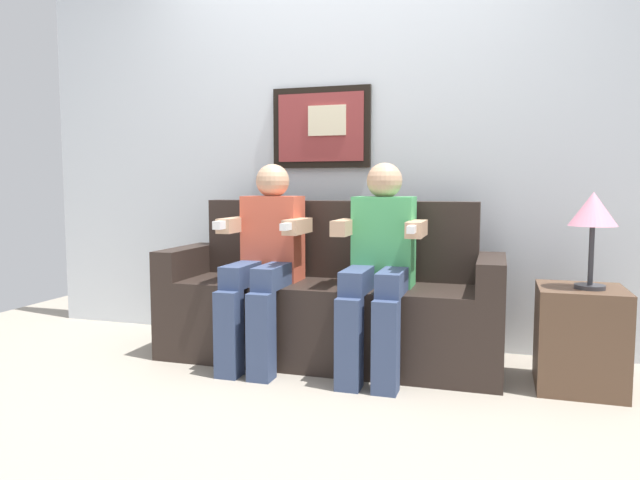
# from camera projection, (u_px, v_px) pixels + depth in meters

# --- Properties ---
(ground_plane) EXTENTS (5.59, 5.59, 0.00)m
(ground_plane) POSITION_uv_depth(u_px,v_px,m) (312.00, 377.00, 3.02)
(ground_plane) COLOR #9E9384
(back_wall_assembly) EXTENTS (4.30, 0.10, 2.60)m
(back_wall_assembly) POSITION_uv_depth(u_px,v_px,m) (348.00, 135.00, 3.63)
(back_wall_assembly) COLOR silver
(back_wall_assembly) RESTS_ON ground_plane
(couch) EXTENTS (1.90, 0.58, 0.90)m
(couch) POSITION_uv_depth(u_px,v_px,m) (329.00, 305.00, 3.30)
(couch) COLOR #2D231E
(couch) RESTS_ON ground_plane
(person_on_left) EXTENTS (0.46, 0.56, 1.11)m
(person_on_left) POSITION_uv_depth(u_px,v_px,m) (265.00, 255.00, 3.21)
(person_on_left) COLOR #D8593F
(person_on_left) RESTS_ON ground_plane
(person_on_right) EXTENTS (0.46, 0.56, 1.11)m
(person_on_right) POSITION_uv_depth(u_px,v_px,m) (379.00, 260.00, 3.02)
(person_on_right) COLOR #4CB266
(person_on_right) RESTS_ON ground_plane
(side_table_right) EXTENTS (0.40, 0.40, 0.50)m
(side_table_right) POSITION_uv_depth(u_px,v_px,m) (580.00, 338.00, 2.82)
(side_table_right) COLOR brown
(side_table_right) RESTS_ON ground_plane
(table_lamp) EXTENTS (0.22, 0.22, 0.46)m
(table_lamp) POSITION_uv_depth(u_px,v_px,m) (593.00, 214.00, 2.73)
(table_lamp) COLOR #333338
(table_lamp) RESTS_ON side_table_right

